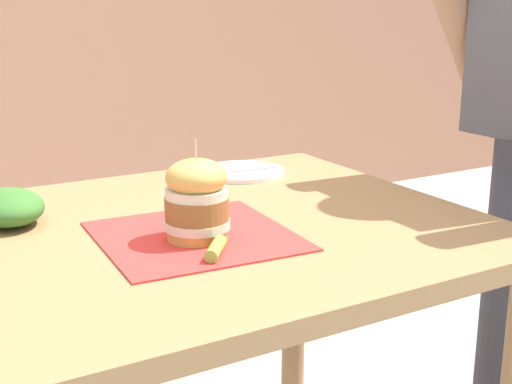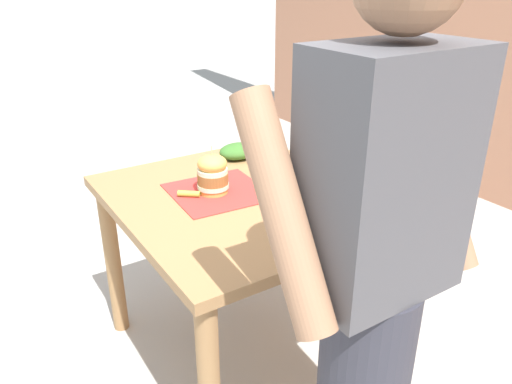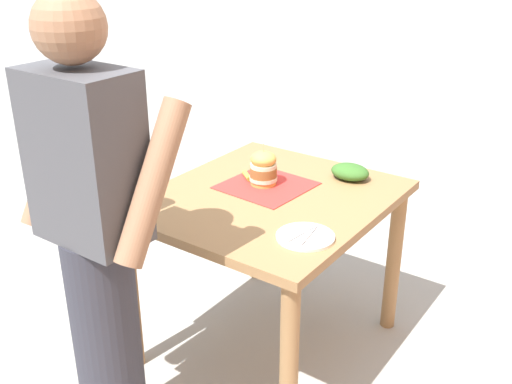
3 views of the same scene
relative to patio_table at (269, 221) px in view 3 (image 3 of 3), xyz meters
The scene contains 8 objects.
ground_plane 0.66m from the patio_table, ahead, with size 80.00×80.00×0.00m, color #ADAAA3.
patio_table is the anchor object (origin of this frame).
serving_paper 0.16m from the patio_table, 48.11° to the right, with size 0.36×0.36×0.00m, color red.
sandwich 0.24m from the patio_table, 42.24° to the right, with size 0.12×0.12×0.19m.
pickle_spear 0.25m from the patio_table, 25.96° to the right, with size 0.02×0.02×0.09m, color #8EA83D.
side_plate_with_forks 0.43m from the patio_table, 143.08° to the left, with size 0.22×0.22×0.02m.
side_salad 0.44m from the patio_table, 118.60° to the right, with size 0.18×0.14×0.07m, color #386B28.
diner_across_table 0.87m from the patio_table, 80.64° to the left, with size 0.55×0.35×1.69m.
Camera 3 is at (-1.32, 1.96, 1.84)m, focal length 42.00 mm.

